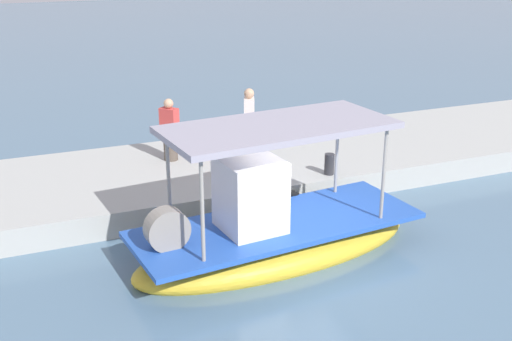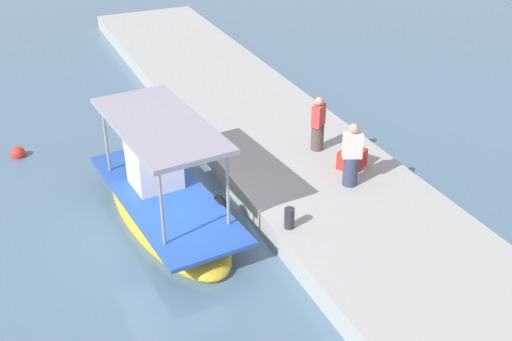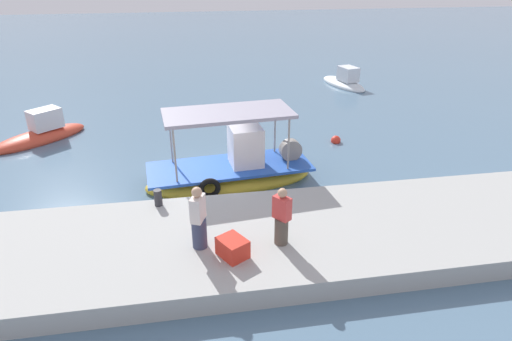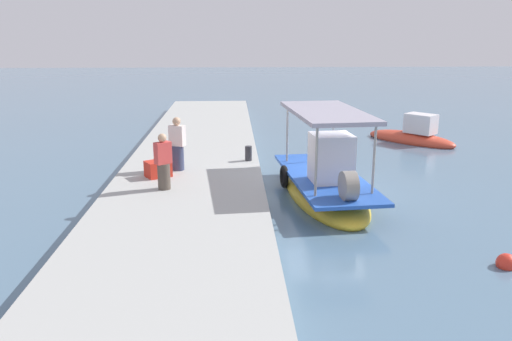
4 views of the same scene
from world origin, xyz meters
name	(u,v)px [view 3 (image 3 of 4)]	position (x,y,z in m)	size (l,w,h in m)	color
ground_plane	(214,181)	(0.00, 0.00, 0.00)	(120.00, 120.00, 0.00)	slate
dock_quay	(226,244)	(0.00, -4.39, 0.29)	(36.00, 4.60, 0.58)	#A9ABA7
main_fishing_boat	(232,170)	(0.66, -0.19, 0.48)	(6.20, 2.64, 3.05)	gold
fisherman_near_bollard	(199,221)	(-0.71, -4.78, 1.37)	(0.50, 0.56, 1.73)	#363D59
fisherman_by_crate	(282,219)	(1.39, -4.97, 1.32)	(0.50, 0.52, 1.62)	brown
mooring_bollard	(158,198)	(-1.85, -2.45, 0.84)	(0.24, 0.24, 0.51)	#2D2D33
cargo_crate	(233,248)	(0.08, -5.33, 0.83)	(0.72, 0.58, 0.50)	red
marker_buoy	(336,140)	(5.64, 2.91, 0.09)	(0.44, 0.44, 0.44)	red
moored_boat_near	(344,82)	(9.39, 12.23, 0.22)	(2.52, 4.38, 1.51)	silver
moored_boat_mid	(41,135)	(-7.35, 5.33, 0.26)	(4.17, 3.94, 1.60)	#CC412B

